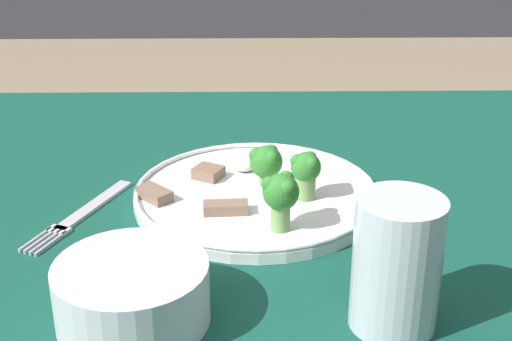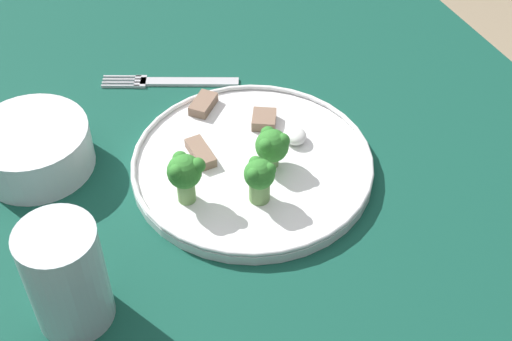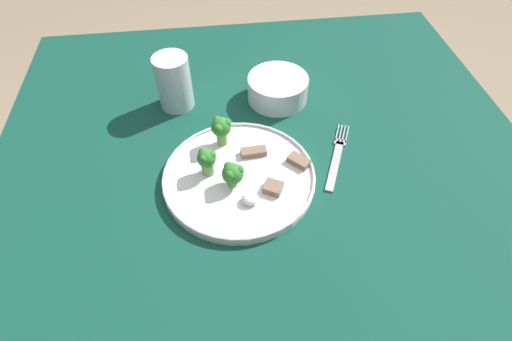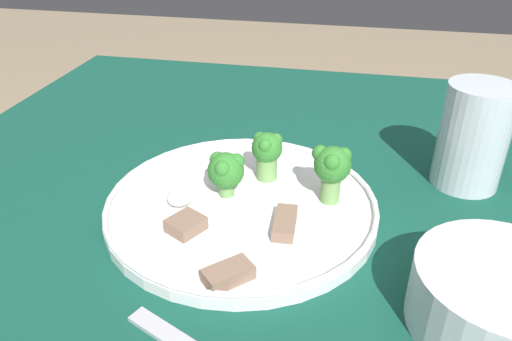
% 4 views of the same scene
% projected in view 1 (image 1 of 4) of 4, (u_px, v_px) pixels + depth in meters
% --- Properties ---
extents(table, '(1.06, 0.98, 0.76)m').
position_uv_depth(table, '(207.00, 320.00, 0.80)').
color(table, '#114738').
rests_on(table, ground_plane).
extents(dinner_plate, '(0.28, 0.28, 0.02)m').
position_uv_depth(dinner_plate, '(256.00, 194.00, 0.82)').
color(dinner_plate, white).
rests_on(dinner_plate, table).
extents(fork, '(0.09, 0.17, 0.00)m').
position_uv_depth(fork, '(82.00, 214.00, 0.79)').
color(fork, '#B2B2B7').
rests_on(fork, table).
extents(cream_bowl, '(0.13, 0.13, 0.05)m').
position_uv_depth(cream_bowl, '(132.00, 294.00, 0.61)').
color(cream_bowl, silver).
rests_on(cream_bowl, table).
extents(drinking_glass, '(0.07, 0.07, 0.12)m').
position_uv_depth(drinking_glass, '(396.00, 271.00, 0.59)').
color(drinking_glass, silver).
rests_on(drinking_glass, table).
extents(broccoli_floret_near_rim_left, '(0.03, 0.03, 0.05)m').
position_uv_depth(broccoli_floret_near_rim_left, '(306.00, 170.00, 0.79)').
color(broccoli_floret_near_rim_left, '#709E56').
rests_on(broccoli_floret_near_rim_left, dinner_plate).
extents(broccoli_floret_center_left, '(0.04, 0.04, 0.06)m').
position_uv_depth(broccoli_floret_center_left, '(281.00, 194.00, 0.72)').
color(broccoli_floret_center_left, '#709E56').
rests_on(broccoli_floret_center_left, dinner_plate).
extents(broccoli_floret_back_left, '(0.04, 0.04, 0.05)m').
position_uv_depth(broccoli_floret_back_left, '(266.00, 161.00, 0.82)').
color(broccoli_floret_back_left, '#709E56').
rests_on(broccoli_floret_back_left, dinner_plate).
extents(meat_slice_front_slice, '(0.04, 0.04, 0.01)m').
position_uv_depth(meat_slice_front_slice, '(210.00, 173.00, 0.85)').
color(meat_slice_front_slice, '#846651').
rests_on(meat_slice_front_slice, dinner_plate).
extents(meat_slice_middle_slice, '(0.05, 0.02, 0.01)m').
position_uv_depth(meat_slice_middle_slice, '(226.00, 208.00, 0.77)').
color(meat_slice_middle_slice, '#846651').
rests_on(meat_slice_middle_slice, dinner_plate).
extents(meat_slice_rear_slice, '(0.05, 0.05, 0.01)m').
position_uv_depth(meat_slice_rear_slice, '(154.00, 194.00, 0.80)').
color(meat_slice_rear_slice, '#846651').
rests_on(meat_slice_rear_slice, dinner_plate).
extents(sauce_dollop, '(0.03, 0.03, 0.02)m').
position_uv_depth(sauce_dollop, '(244.00, 164.00, 0.87)').
color(sauce_dollop, white).
rests_on(sauce_dollop, dinner_plate).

